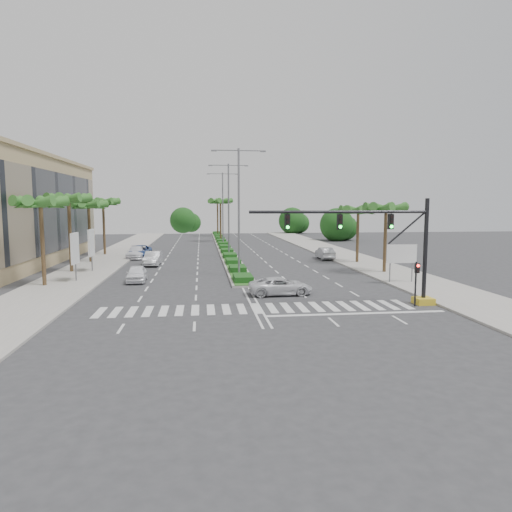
% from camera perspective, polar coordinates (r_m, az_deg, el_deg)
% --- Properties ---
extents(ground, '(160.00, 160.00, 0.00)m').
position_cam_1_polar(ground, '(30.06, 0.09, -6.58)').
color(ground, '#333335').
rests_on(ground, ground).
extents(footpath_right, '(6.00, 120.00, 0.15)m').
position_cam_1_polar(footpath_right, '(52.96, 13.94, -1.04)').
color(footpath_right, gray).
rests_on(footpath_right, ground).
extents(footpath_left, '(6.00, 120.00, 0.15)m').
position_cam_1_polar(footpath_left, '(50.89, -20.04, -1.54)').
color(footpath_left, gray).
rests_on(footpath_left, ground).
extents(median, '(2.20, 75.00, 0.20)m').
position_cam_1_polar(median, '(74.46, -4.10, 1.25)').
color(median, gray).
rests_on(median, ground).
extents(median_grass, '(1.80, 75.00, 0.04)m').
position_cam_1_polar(median_grass, '(74.45, -4.10, 1.34)').
color(median_grass, '#21521C').
rests_on(median_grass, median).
extents(building, '(12.00, 36.00, 12.00)m').
position_cam_1_polar(building, '(59.49, -29.15, 4.86)').
color(building, tan).
rests_on(building, ground).
extents(signal_gantry, '(12.60, 1.20, 7.20)m').
position_cam_1_polar(signal_gantry, '(31.95, 16.84, 0.21)').
color(signal_gantry, gold).
rests_on(signal_gantry, ground).
extents(pedestrian_signal, '(0.28, 0.36, 3.00)m').
position_cam_1_polar(pedestrian_signal, '(32.08, 19.41, -2.41)').
color(pedestrian_signal, black).
rests_on(pedestrian_signal, ground).
extents(direction_sign, '(2.70, 0.11, 3.40)m').
position_cam_1_polar(direction_sign, '(41.03, 17.74, 0.08)').
color(direction_sign, slate).
rests_on(direction_sign, ground).
extents(billboard_near, '(0.18, 2.10, 4.35)m').
position_cam_1_polar(billboard_near, '(42.68, -21.70, 0.85)').
color(billboard_near, slate).
rests_on(billboard_near, ground).
extents(billboard_far, '(0.18, 2.10, 4.35)m').
position_cam_1_polar(billboard_far, '(48.49, -19.90, 1.53)').
color(billboard_far, slate).
rests_on(billboard_far, ground).
extents(palm_left_near, '(4.57, 4.68, 7.55)m').
position_cam_1_polar(palm_left_near, '(41.17, -25.33, 5.70)').
color(palm_left_near, brown).
rests_on(palm_left_near, ground).
extents(palm_left_mid, '(4.57, 4.68, 7.95)m').
position_cam_1_polar(palm_left_mid, '(48.83, -22.38, 6.30)').
color(palm_left_mid, brown).
rests_on(palm_left_mid, ground).
extents(palm_left_far, '(4.57, 4.68, 7.35)m').
position_cam_1_polar(palm_left_far, '(56.58, -20.20, 5.74)').
color(palm_left_far, brown).
rests_on(palm_left_far, ground).
extents(palm_left_end, '(4.57, 4.68, 7.75)m').
position_cam_1_polar(palm_left_end, '(64.40, -18.57, 6.18)').
color(palm_left_end, brown).
rests_on(palm_left_end, ground).
extents(palm_right_near, '(4.57, 4.68, 7.05)m').
position_cam_1_polar(palm_right_near, '(46.71, 15.95, 5.48)').
color(palm_right_near, brown).
rests_on(palm_right_near, ground).
extents(palm_right_far, '(4.57, 4.68, 6.75)m').
position_cam_1_polar(palm_right_far, '(54.18, 12.66, 5.35)').
color(palm_right_far, brown).
rests_on(palm_right_far, ground).
extents(palm_median_a, '(4.57, 4.68, 8.05)m').
position_cam_1_polar(palm_median_a, '(84.16, -4.47, 6.66)').
color(palm_median_a, brown).
rests_on(palm_median_a, ground).
extents(palm_median_b, '(4.57, 4.68, 8.05)m').
position_cam_1_polar(palm_median_b, '(99.15, -4.84, 6.61)').
color(palm_median_b, brown).
rests_on(palm_median_b, ground).
extents(streetlight_near, '(5.10, 0.25, 12.00)m').
position_cam_1_polar(streetlight_near, '(43.23, -2.16, 6.47)').
color(streetlight_near, slate).
rests_on(streetlight_near, ground).
extents(streetlight_mid, '(5.10, 0.25, 12.00)m').
position_cam_1_polar(streetlight_mid, '(59.19, -3.44, 6.44)').
color(streetlight_mid, slate).
rests_on(streetlight_mid, ground).
extents(streetlight_far, '(5.10, 0.25, 12.00)m').
position_cam_1_polar(streetlight_far, '(75.17, -4.18, 6.42)').
color(streetlight_far, slate).
rests_on(streetlight_far, ground).
extents(car_parked_a, '(1.89, 4.24, 1.42)m').
position_cam_1_polar(car_parked_a, '(41.67, -14.70, -2.16)').
color(car_parked_a, white).
rests_on(car_parked_a, ground).
extents(car_parked_b, '(1.86, 4.80, 1.56)m').
position_cam_1_polar(car_parked_b, '(52.53, -12.76, -0.29)').
color(car_parked_b, silver).
rests_on(car_parked_b, ground).
extents(car_parked_c, '(2.80, 5.75, 1.57)m').
position_cam_1_polar(car_parked_c, '(60.51, -14.24, 0.54)').
color(car_parked_c, '#2F4C90').
rests_on(car_parked_c, ground).
extents(car_parked_d, '(2.18, 5.28, 1.53)m').
position_cam_1_polar(car_parked_d, '(59.91, -14.74, 0.45)').
color(car_parked_d, white).
rests_on(car_parked_d, ground).
extents(car_crossing, '(4.87, 2.40, 1.33)m').
position_cam_1_polar(car_crossing, '(34.50, 3.10, -3.77)').
color(car_crossing, silver).
rests_on(car_crossing, ground).
extents(car_right, '(1.67, 4.56, 1.49)m').
position_cam_1_polar(car_right, '(57.64, 8.62, 0.34)').
color(car_right, '#A7A8AC').
rests_on(car_right, ground).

